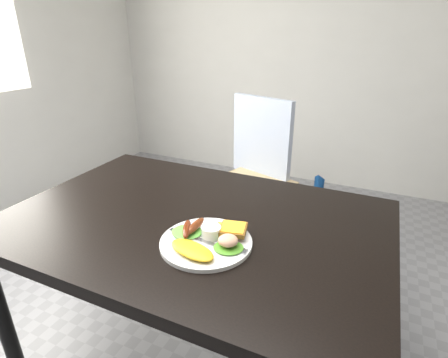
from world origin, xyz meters
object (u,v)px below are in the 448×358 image
object	(u,v)px
dining_chair	(249,187)
dining_table	(194,222)
person	(322,139)
plate	(206,242)

from	to	relation	value
dining_chair	dining_table	bearing A→B (deg)	-62.20
dining_table	person	xyz separation A→B (m)	(0.25, 0.85, 0.08)
dining_chair	plate	world-z (taller)	plate
dining_table	person	distance (m)	0.89
dining_chair	plate	size ratio (longest dim) A/B	1.61
dining_chair	plate	xyz separation A→B (m)	(0.25, -1.04, 0.31)
dining_table	plate	distance (m)	0.16
dining_chair	person	distance (m)	0.54
person	plate	bearing A→B (deg)	63.03
plate	dining_chair	bearing A→B (deg)	103.82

